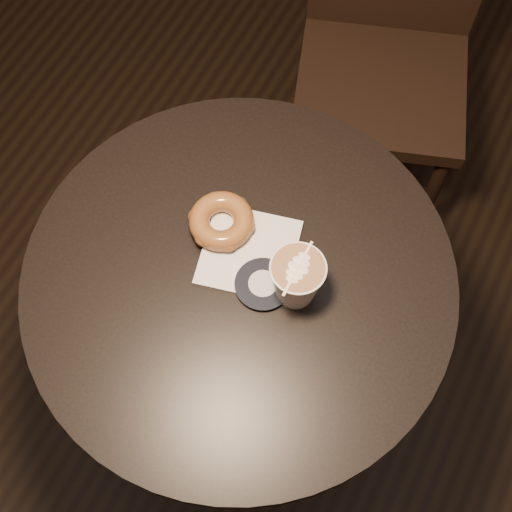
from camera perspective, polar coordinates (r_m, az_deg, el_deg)
name	(u,v)px	position (r m, az deg, el deg)	size (l,w,h in m)	color
cafe_table	(241,318)	(1.32, -1.18, -5.01)	(0.70, 0.70, 0.75)	black
chair	(391,22)	(1.72, 10.79, 17.93)	(0.50, 0.50, 0.99)	black
pastry_bag	(249,252)	(1.15, -0.57, 0.29)	(0.15, 0.15, 0.01)	silver
doughnut	(221,221)	(1.15, -2.78, 2.82)	(0.11, 0.11, 0.03)	brown
latte_cup	(297,280)	(1.08, 3.27, -1.93)	(0.09, 0.09, 0.10)	white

